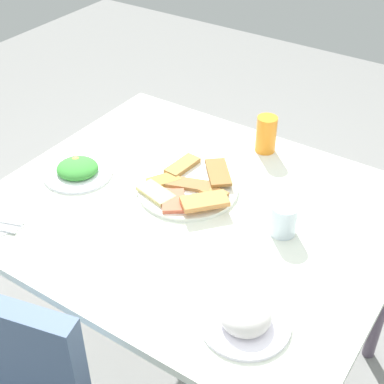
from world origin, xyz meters
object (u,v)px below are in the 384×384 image
(salad_plate_greens, at_px, (78,170))
(soda_can, at_px, (266,134))
(dining_table, at_px, (195,228))
(salad_plate_rice, at_px, (246,318))
(drinking_glass, at_px, (284,219))
(pide_platter, at_px, (188,187))

(salad_plate_greens, height_order, soda_can, soda_can)
(dining_table, xyz_separation_m, salad_plate_rice, (-0.33, 0.29, 0.10))
(dining_table, bearing_deg, drinking_glass, -170.81)
(dining_table, distance_m, soda_can, 0.40)
(pide_platter, distance_m, drinking_glass, 0.32)
(salad_plate_greens, bearing_deg, drinking_glass, -171.09)
(dining_table, xyz_separation_m, soda_can, (-0.02, -0.38, 0.14))
(drinking_glass, bearing_deg, pide_platter, -2.35)
(dining_table, height_order, salad_plate_greens, salad_plate_greens)
(drinking_glass, bearing_deg, salad_plate_greens, 8.91)
(soda_can, bearing_deg, salad_plate_rice, 114.26)
(soda_can, distance_m, drinking_glass, 0.41)
(soda_can, relative_size, drinking_glass, 1.38)
(salad_plate_greens, distance_m, drinking_glass, 0.66)
(salad_plate_greens, relative_size, salad_plate_rice, 1.04)
(dining_table, distance_m, salad_plate_rice, 0.45)
(dining_table, xyz_separation_m, salad_plate_greens, (0.39, 0.06, 0.09))
(dining_table, height_order, salad_plate_rice, salad_plate_rice)
(salad_plate_rice, height_order, drinking_glass, drinking_glass)
(salad_plate_greens, height_order, salad_plate_rice, salad_plate_rice)
(salad_plate_greens, xyz_separation_m, salad_plate_rice, (-0.72, 0.23, 0.01))
(salad_plate_greens, height_order, drinking_glass, drinking_glass)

